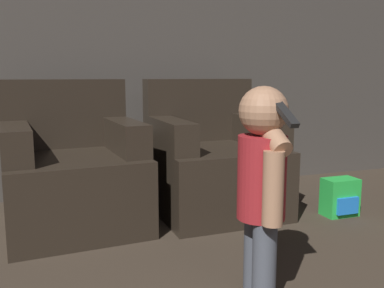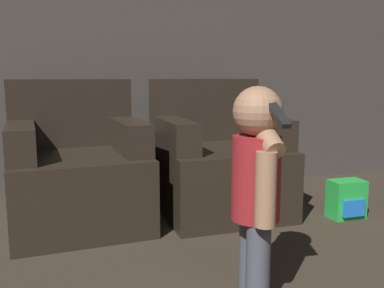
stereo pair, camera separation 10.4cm
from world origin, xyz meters
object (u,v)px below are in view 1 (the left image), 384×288
armchair_right (213,164)px  person_toddler (263,178)px  armchair_left (73,174)px  toy_backpack (340,197)px

armchair_right → person_toddler: size_ratio=1.02×
armchair_left → person_toddler: bearing=-65.9°
armchair_right → armchair_left: bearing=179.0°
armchair_left → person_toddler: size_ratio=1.02×
person_toddler → toy_backpack: 1.39m
person_toddler → toy_backpack: size_ratio=3.54×
toy_backpack → armchair_right: bearing=151.7°
armchair_left → toy_backpack: armchair_left is taller
armchair_left → person_toddler: (0.66, -1.23, 0.20)m
armchair_right → toy_backpack: bearing=-29.3°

